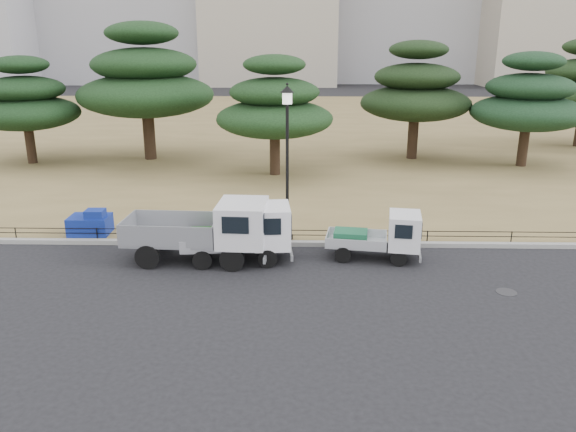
{
  "coord_description": "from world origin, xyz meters",
  "views": [
    {
      "loc": [
        0.45,
        -16.4,
        7.03
      ],
      "look_at": [
        0.0,
        2.0,
        1.3
      ],
      "focal_mm": 35.0,
      "sensor_mm": 36.0,
      "label": 1
    }
  ],
  "objects_px": {
    "truck_kei_rear": "(381,236)",
    "street_lamp": "(287,138)",
    "truck_large": "(205,228)",
    "truck_kei_front": "(245,234)",
    "tarp_pile": "(91,224)"
  },
  "relations": [
    {
      "from": "truck_kei_front",
      "to": "tarp_pile",
      "type": "distance_m",
      "value": 6.4
    },
    {
      "from": "truck_kei_front",
      "to": "truck_kei_rear",
      "type": "xyz_separation_m",
      "value": [
        4.52,
        0.28,
        -0.13
      ]
    },
    {
      "from": "truck_large",
      "to": "truck_kei_rear",
      "type": "height_order",
      "value": "truck_large"
    },
    {
      "from": "truck_kei_rear",
      "to": "street_lamp",
      "type": "relative_size",
      "value": 0.59
    },
    {
      "from": "tarp_pile",
      "to": "street_lamp",
      "type": "bearing_deg",
      "value": -3.05
    },
    {
      "from": "truck_large",
      "to": "street_lamp",
      "type": "distance_m",
      "value": 4.21
    },
    {
      "from": "truck_kei_front",
      "to": "tarp_pile",
      "type": "height_order",
      "value": "truck_kei_front"
    },
    {
      "from": "street_lamp",
      "to": "tarp_pile",
      "type": "bearing_deg",
      "value": 176.95
    },
    {
      "from": "tarp_pile",
      "to": "truck_kei_rear",
      "type": "bearing_deg",
      "value": -10.11
    },
    {
      "from": "truck_large",
      "to": "tarp_pile",
      "type": "xyz_separation_m",
      "value": [
        -4.69,
        2.19,
        -0.6
      ]
    },
    {
      "from": "street_lamp",
      "to": "tarp_pile",
      "type": "height_order",
      "value": "street_lamp"
    },
    {
      "from": "truck_large",
      "to": "truck_kei_front",
      "type": "height_order",
      "value": "truck_large"
    },
    {
      "from": "truck_kei_rear",
      "to": "tarp_pile",
      "type": "height_order",
      "value": "truck_kei_rear"
    },
    {
      "from": "truck_kei_rear",
      "to": "street_lamp",
      "type": "distance_m",
      "value": 4.64
    },
    {
      "from": "truck_kei_front",
      "to": "truck_kei_rear",
      "type": "distance_m",
      "value": 4.53
    }
  ]
}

